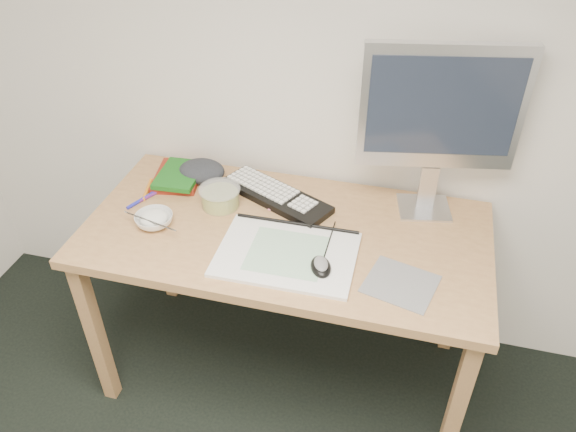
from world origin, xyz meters
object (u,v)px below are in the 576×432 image
sketchpad (287,254)px  rice_bowl (154,220)px  keyboard (276,196)px  monitor (441,113)px  desk (285,248)px

sketchpad → rice_bowl: (-0.49, 0.04, 0.01)m
sketchpad → keyboard: (-0.12, 0.30, 0.01)m
keyboard → rice_bowl: (-0.37, -0.26, 0.01)m
keyboard → rice_bowl: bearing=-119.2°
sketchpad → keyboard: keyboard is taller
sketchpad → rice_bowl: size_ratio=3.40×
sketchpad → rice_bowl: rice_bowl is taller
sketchpad → monitor: (0.42, 0.38, 0.38)m
keyboard → rice_bowl: size_ratio=3.35×
desk → rice_bowl: size_ratio=10.58×
desk → monitor: monitor is taller
keyboard → desk: bearing=-39.1°
keyboard → rice_bowl: rice_bowl is taller
rice_bowl → monitor: bearing=20.2°
keyboard → monitor: (0.54, 0.08, 0.37)m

